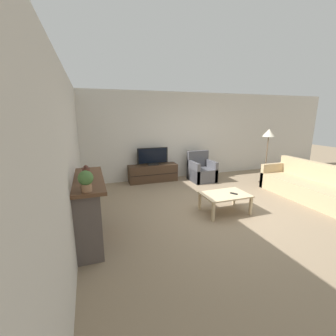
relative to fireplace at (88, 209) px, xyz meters
name	(u,v)px	position (x,y,z in m)	size (l,w,h in m)	color
ground_plane	(223,210)	(2.73, 0.26, -0.53)	(24.00, 24.00, 0.00)	#89755B
wall_back	(176,136)	(2.73, 3.11, 0.82)	(12.00, 0.06, 2.70)	beige
wall_left	(70,157)	(-0.21, 0.26, 0.82)	(0.06, 12.00, 2.70)	beige
fireplace	(88,209)	(0.00, 0.00, 0.00)	(0.48, 1.55, 1.04)	#564C47
mantel_vase_left	(86,179)	(0.02, -0.47, 0.62)	(0.08, 0.08, 0.23)	#994C3D
mantel_vase_centre_left	(86,173)	(0.02, -0.12, 0.62)	(0.12, 0.12, 0.24)	#512D23
mantel_clock	(86,171)	(0.02, 0.16, 0.59)	(0.08, 0.11, 0.15)	brown
potted_plant	(86,180)	(0.02, -0.66, 0.67)	(0.19, 0.19, 0.28)	#936B4C
tv_stand	(153,173)	(1.87, 2.83, -0.27)	(1.49, 0.43, 0.53)	#422D1E
tv	(153,157)	(1.87, 2.82, 0.24)	(0.94, 0.18, 0.52)	black
armchair	(201,171)	(3.33, 2.44, -0.24)	(0.70, 0.76, 0.90)	#4C4C51
coffee_table	(225,196)	(2.68, 0.15, -0.17)	(0.96, 0.65, 0.41)	#CCB289
remote	(234,194)	(2.85, 0.09, -0.11)	(0.11, 0.15, 0.02)	black
couch	(313,189)	(5.07, 0.05, -0.24)	(0.85, 2.48, 0.87)	tan
floor_lamp	(269,136)	(5.04, 1.60, 0.88)	(0.35, 0.35, 1.61)	black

